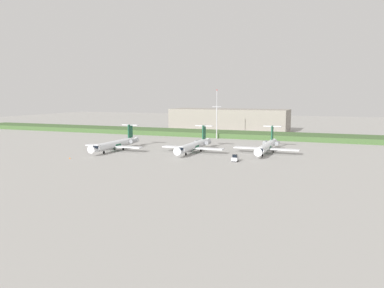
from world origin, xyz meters
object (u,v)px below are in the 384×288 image
(regional_jet_third, at_px, (267,146))
(regional_jet_nearest, at_px, (116,144))
(regional_jet_second, at_px, (194,145))
(baggage_tug, at_px, (235,158))
(safety_cone_front_marker, at_px, (70,158))
(antenna_mast, at_px, (217,118))

(regional_jet_third, bearing_deg, regional_jet_nearest, -165.24)
(regional_jet_second, bearing_deg, baggage_tug, -36.00)
(regional_jet_second, bearing_deg, safety_cone_front_marker, -138.93)
(regional_jet_second, bearing_deg, antenna_mast, 97.31)
(regional_jet_nearest, xyz_separation_m, safety_cone_front_marker, (-3.81, -21.57, -2.26))
(regional_jet_nearest, height_order, regional_jet_second, same)
(regional_jet_nearest, distance_m, regional_jet_third, 55.16)
(regional_jet_third, xyz_separation_m, antenna_mast, (-30.45, 36.76, 7.03))
(regional_jet_second, xyz_separation_m, baggage_tug, (18.87, -13.71, -1.53))
(regional_jet_second, height_order, antenna_mast, antenna_mast)
(regional_jet_nearest, xyz_separation_m, regional_jet_third, (53.34, 14.05, 0.00))
(regional_jet_nearest, relative_size, antenna_mast, 1.34)
(regional_jet_third, bearing_deg, antenna_mast, 129.64)
(regional_jet_second, relative_size, baggage_tug, 9.69)
(regional_jet_nearest, xyz_separation_m, baggage_tug, (47.42, -7.08, -1.53))
(regional_jet_second, distance_m, antenna_mast, 45.10)
(regional_jet_third, relative_size, safety_cone_front_marker, 56.36)
(regional_jet_second, bearing_deg, regional_jet_third, 16.68)
(antenna_mast, bearing_deg, baggage_tug, -67.03)
(regional_jet_nearest, bearing_deg, regional_jet_second, 13.06)
(baggage_tug, bearing_deg, safety_cone_front_marker, -164.21)
(antenna_mast, bearing_deg, safety_cone_front_marker, -110.24)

